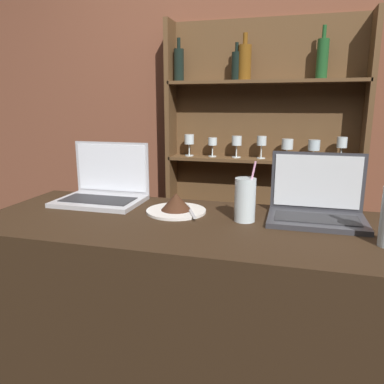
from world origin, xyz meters
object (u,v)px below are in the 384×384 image
(laptop_near, at_px, (104,189))
(laptop_far, at_px, (317,205))
(water_glass, at_px, (245,200))
(cake_plate, at_px, (176,205))

(laptop_near, relative_size, laptop_far, 1.05)
(laptop_far, xyz_separation_m, water_glass, (-0.25, -0.08, 0.03))
(laptop_near, distance_m, water_glass, 0.63)
(laptop_near, xyz_separation_m, laptop_far, (0.86, -0.04, -0.00))
(laptop_far, distance_m, water_glass, 0.26)
(laptop_far, distance_m, cake_plate, 0.51)
(laptop_near, xyz_separation_m, water_glass, (0.62, -0.13, 0.03))
(cake_plate, bearing_deg, water_glass, -8.46)
(laptop_far, bearing_deg, laptop_near, 177.20)
(cake_plate, bearing_deg, laptop_far, 4.95)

